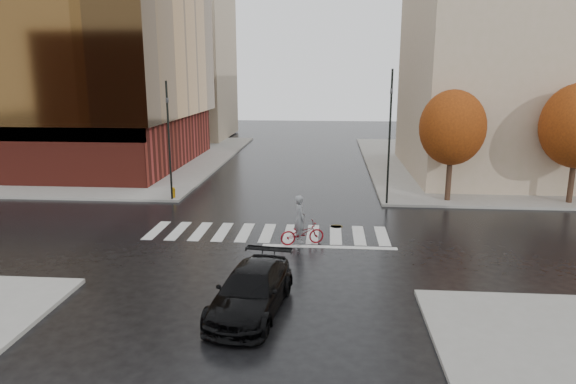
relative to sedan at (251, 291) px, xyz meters
name	(u,v)px	position (x,y,z in m)	size (l,w,h in m)	color
ground	(266,236)	(-0.50, 7.81, -0.72)	(120.00, 120.00, 0.00)	black
sidewalk_nw	(65,158)	(-21.50, 28.81, -0.65)	(30.00, 30.00, 0.15)	gray
sidewalk_ne	(545,164)	(20.50, 28.81, -0.65)	(30.00, 30.00, 0.15)	gray
crosswalk	(267,233)	(-0.50, 8.31, -0.72)	(12.00, 3.00, 0.01)	silver
office_glass	(24,64)	(-22.50, 25.80, 7.56)	(27.00, 19.00, 16.00)	maroon
building_ne_tan	(525,50)	(16.50, 24.81, 8.43)	(16.00, 16.00, 18.00)	tan
building_nw_far	(167,50)	(-16.50, 44.81, 9.43)	(14.00, 12.00, 20.00)	tan
tree_ne_a	(452,128)	(9.50, 15.21, 3.74)	(3.80, 3.80, 6.50)	#332016
sedan	(251,291)	(0.00, 0.00, 0.00)	(2.02, 4.97, 1.44)	black
cyclist	(301,228)	(1.23, 6.81, 0.06)	(2.12, 1.28, 2.28)	maroon
traffic_light_nw	(169,134)	(-7.00, 14.11, 3.37)	(0.19, 0.16, 6.98)	black
traffic_light_ne	(390,128)	(5.80, 14.11, 3.82)	(0.17, 0.20, 7.64)	black
fire_hydrant	(173,192)	(-7.00, 14.43, -0.22)	(0.23, 0.23, 0.64)	orange
manhole	(337,226)	(2.85, 9.67, -0.71)	(0.63, 0.63, 0.01)	#423617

